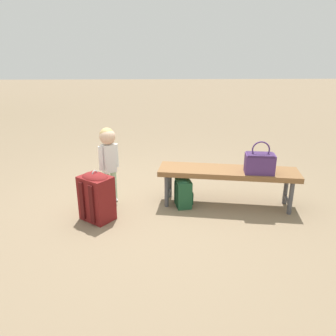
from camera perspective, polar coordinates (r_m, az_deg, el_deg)
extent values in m
plane|color=#7F6B51|center=(3.89, -2.30, -7.02)|extent=(40.00, 40.00, 0.00)
cube|color=brown|center=(3.88, 10.34, -0.66)|extent=(1.65, 0.67, 0.06)
cylinder|color=#47474C|center=(3.86, -0.24, -4.02)|extent=(0.05, 0.05, 0.39)
cylinder|color=#47474C|center=(4.12, 0.32, -2.49)|extent=(0.05, 0.05, 0.39)
cylinder|color=#47474C|center=(3.93, 20.48, -4.88)|extent=(0.05, 0.05, 0.39)
cylinder|color=#47474C|center=(4.18, 19.72, -3.33)|extent=(0.05, 0.05, 0.39)
cylinder|color=#47474C|center=(4.03, 0.05, -4.48)|extent=(0.09, 0.28, 0.04)
cylinder|color=#47474C|center=(4.09, 19.94, -5.30)|extent=(0.09, 0.28, 0.04)
cube|color=#4C2D66|center=(3.80, 15.57, 0.72)|extent=(0.34, 0.23, 0.22)
cube|color=#39224C|center=(3.76, 15.71, 2.23)|extent=(0.31, 0.22, 0.02)
torus|color=#4C2D66|center=(3.75, 15.79, 3.03)|extent=(0.20, 0.04, 0.20)
cylinder|color=#B2D8B2|center=(4.07, -9.35, -3.05)|extent=(0.07, 0.07, 0.39)
cylinder|color=#B2D8B2|center=(4.03, -10.50, -3.33)|extent=(0.07, 0.07, 0.39)
ellipsoid|color=white|center=(4.12, -9.09, -5.37)|extent=(0.09, 0.10, 0.04)
ellipsoid|color=white|center=(4.09, -10.22, -5.68)|extent=(0.09, 0.10, 0.04)
cube|color=white|center=(3.93, -10.22, 1.68)|extent=(0.19, 0.18, 0.33)
cylinder|color=white|center=(3.97, -8.99, 2.17)|extent=(0.06, 0.06, 0.28)
cylinder|color=white|center=(3.88, -11.50, 1.65)|extent=(0.06, 0.06, 0.28)
sphere|color=beige|center=(3.86, -10.45, 5.35)|extent=(0.19, 0.19, 0.19)
sphere|color=tan|center=(3.86, -10.53, 5.64)|extent=(0.17, 0.17, 0.17)
cube|color=maroon|center=(3.64, -12.24, -5.13)|extent=(0.42, 0.40, 0.49)
ellipsoid|color=maroon|center=(3.55, -12.51, -1.67)|extent=(0.40, 0.38, 0.11)
cube|color=#4A1010|center=(3.75, -10.58, -5.47)|extent=(0.21, 0.17, 0.22)
cube|color=#4A1010|center=(3.61, -14.63, -5.51)|extent=(0.06, 0.05, 0.42)
cube|color=#4A1010|center=(3.51, -13.03, -6.16)|extent=(0.06, 0.05, 0.42)
torus|color=#B2B2B7|center=(3.53, -12.56, -0.99)|extent=(0.06, 0.07, 0.08)
cube|color=#1E4C2D|center=(3.88, 2.67, -4.42)|extent=(0.19, 0.24, 0.33)
ellipsoid|color=#1E4C2D|center=(3.82, 2.70, -2.28)|extent=(0.18, 0.23, 0.07)
cube|color=#13311D|center=(3.92, 3.98, -4.97)|extent=(0.04, 0.16, 0.15)
cube|color=#13311D|center=(3.91, 1.23, -4.23)|extent=(0.02, 0.04, 0.28)
cube|color=#13311D|center=(3.82, 1.53, -4.82)|extent=(0.02, 0.04, 0.28)
torus|color=#B2B2B7|center=(3.81, 2.71, -1.87)|extent=(0.05, 0.02, 0.05)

